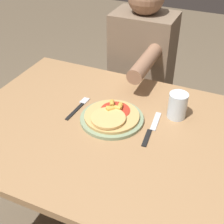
{
  "coord_description": "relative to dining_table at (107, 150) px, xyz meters",
  "views": [
    {
      "loc": [
        0.41,
        -0.87,
        1.54
      ],
      "look_at": [
        0.0,
        0.05,
        0.82
      ],
      "focal_mm": 50.0,
      "sensor_mm": 36.0,
      "label": 1
    }
  ],
  "objects": [
    {
      "name": "drinking_glass",
      "position": [
        0.23,
        0.18,
        0.17
      ],
      "size": [
        0.08,
        0.08,
        0.11
      ],
      "color": "silver",
      "rests_on": "dining_table"
    },
    {
      "name": "knife",
      "position": [
        0.17,
        0.06,
        0.12
      ],
      "size": [
        0.03,
        0.22,
        0.0
      ],
      "color": "black",
      "rests_on": "dining_table"
    },
    {
      "name": "fork",
      "position": [
        -0.16,
        0.08,
        0.12
      ],
      "size": [
        0.03,
        0.18,
        0.0
      ],
      "color": "black",
      "rests_on": "dining_table"
    },
    {
      "name": "plate",
      "position": [
        0.0,
        0.05,
        0.13
      ],
      "size": [
        0.26,
        0.26,
        0.01
      ],
      "color": "gray",
      "rests_on": "dining_table"
    },
    {
      "name": "person_diner",
      "position": [
        -0.07,
        0.63,
        0.04
      ],
      "size": [
        0.33,
        0.52,
        1.2
      ],
      "color": "#2D2D38",
      "rests_on": "ground_plane"
    },
    {
      "name": "dining_table",
      "position": [
        0.0,
        0.0,
        0.0
      ],
      "size": [
        1.15,
        0.85,
        0.78
      ],
      "color": "#9E754C",
      "rests_on": "ground_plane"
    },
    {
      "name": "pizza",
      "position": [
        -0.0,
        0.05,
        0.14
      ],
      "size": [
        0.22,
        0.22,
        0.04
      ],
      "color": "tan",
      "rests_on": "plate"
    }
  ]
}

